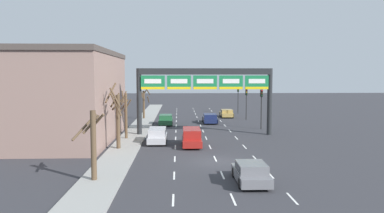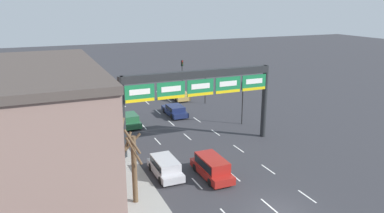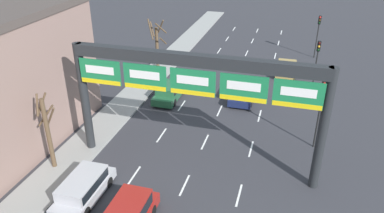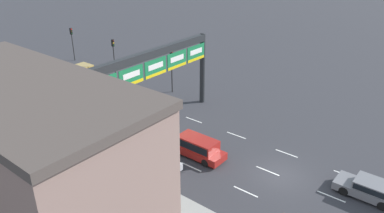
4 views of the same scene
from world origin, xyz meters
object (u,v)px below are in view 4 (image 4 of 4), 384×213
suv_red (198,146)px  tree_bare_closest (99,145)px  car_green (58,110)px  traffic_light_far_end (72,38)px  sign_gantry (153,69)px  car_gold (83,69)px  tree_bare_third (153,167)px  traffic_light_near_gantry (113,50)px  traffic_light_mid_block (172,63)px  suv_silver (154,158)px  car_grey (369,188)px  car_navy (97,89)px

suv_red → tree_bare_closest: 8.05m
car_green → traffic_light_far_end: traffic_light_far_end is taller
sign_gantry → car_gold: bearing=74.9°
traffic_light_far_end → tree_bare_third: bearing=-117.0°
traffic_light_near_gantry → traffic_light_mid_block: bearing=-89.5°
suv_red → traffic_light_mid_block: traffic_light_mid_block is taller
suv_silver → tree_bare_third: (-3.44, -3.32, 2.34)m
car_green → traffic_light_near_gantry: 13.48m
traffic_light_far_end → car_gold: bearing=-115.6°
suv_red → traffic_light_mid_block: bearing=49.9°
suv_red → tree_bare_closest: (-6.82, 3.83, 1.89)m
car_grey → tree_bare_third: (-10.14, 10.94, 2.46)m
suv_silver → tree_bare_closest: size_ratio=0.88×
sign_gantry → car_gold: 19.10m
sign_gantry → suv_red: (-1.72, -6.43, -4.82)m
car_green → suv_silver: suv_silver is taller
car_green → car_gold: (9.51, 8.78, -0.07)m
car_grey → suv_silver: suv_silver is taller
suv_silver → tree_bare_closest: bearing=147.9°
car_green → traffic_light_near_gantry: traffic_light_near_gantry is taller
suv_red → car_green: suv_red is taller
suv_silver → car_navy: 16.80m
tree_bare_closest → tree_bare_third: 5.49m
car_green → tree_bare_third: 17.67m
suv_red → suv_silver: bearing=153.6°
tree_bare_closest → traffic_light_mid_block: bearing=23.8°
suv_red → traffic_light_near_gantry: (9.09, 20.81, 2.38)m
car_grey → suv_silver: size_ratio=0.97×
car_navy → traffic_light_mid_block: size_ratio=0.96×
car_gold → traffic_light_near_gantry: 5.01m
sign_gantry → traffic_light_mid_block: (7.45, 4.45, -2.21)m
car_green → suv_silver: size_ratio=1.07×
tree_bare_third → sign_gantry: bearing=43.4°
suv_silver → traffic_light_mid_block: size_ratio=0.88×
car_green → car_gold: car_green is taller
car_gold → traffic_light_far_end: size_ratio=0.89×
traffic_light_far_end → tree_bare_closest: tree_bare_closest is taller
car_gold → car_green: bearing=-137.3°
suv_silver → car_navy: bearing=66.8°
traffic_light_far_end → tree_bare_third: (-16.14, -31.68, -0.21)m
sign_gantry → car_gold: size_ratio=3.65×
traffic_light_near_gantry → traffic_light_far_end: (0.22, 9.22, 0.06)m
car_green → car_gold: 12.94m
traffic_light_near_gantry → traffic_light_far_end: bearing=88.7°
traffic_light_mid_block → traffic_light_far_end: bearing=89.6°
suv_red → car_grey: 13.01m
suv_red → traffic_light_far_end: traffic_light_far_end is taller
sign_gantry → car_grey: sign_gantry is taller
suv_red → car_grey: size_ratio=1.12×
car_gold → traffic_light_near_gantry: traffic_light_near_gantry is taller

